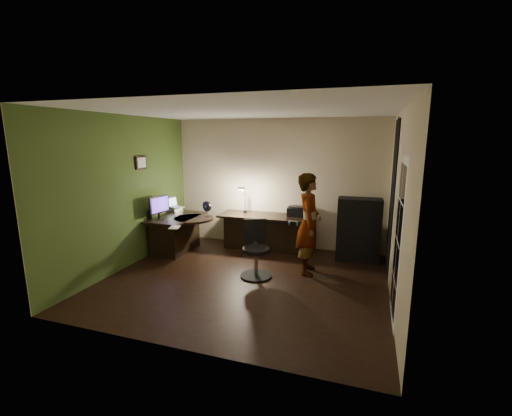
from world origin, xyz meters
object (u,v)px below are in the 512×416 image
(monitor, at_px, (159,211))
(cabinet, at_px, (359,230))
(desk_left, at_px, (177,234))
(person, at_px, (309,224))
(desk_right, at_px, (266,232))
(office_chair, at_px, (256,250))

(monitor, bearing_deg, cabinet, 22.07)
(cabinet, bearing_deg, monitor, -167.79)
(desk_left, xyz_separation_m, person, (2.75, -0.29, 0.50))
(desk_left, relative_size, person, 0.73)
(desk_right, height_order, cabinet, cabinet)
(person, bearing_deg, monitor, 83.45)
(cabinet, height_order, office_chair, cabinet)
(desk_left, relative_size, desk_right, 0.65)
(office_chair, xyz_separation_m, person, (0.79, 0.49, 0.39))
(monitor, distance_m, person, 2.93)
(desk_left, height_order, office_chair, office_chair)
(monitor, relative_size, person, 0.30)
(desk_left, bearing_deg, desk_right, 20.85)
(monitor, height_order, person, person)
(desk_left, height_order, cabinet, cabinet)
(person, bearing_deg, desk_right, 39.85)
(cabinet, relative_size, monitor, 2.29)
(desk_right, xyz_separation_m, person, (1.04, -0.95, 0.50))
(cabinet, bearing_deg, person, -133.61)
(desk_left, bearing_deg, person, -6.36)
(person, bearing_deg, desk_left, 76.39)
(desk_right, bearing_deg, cabinet, -3.03)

